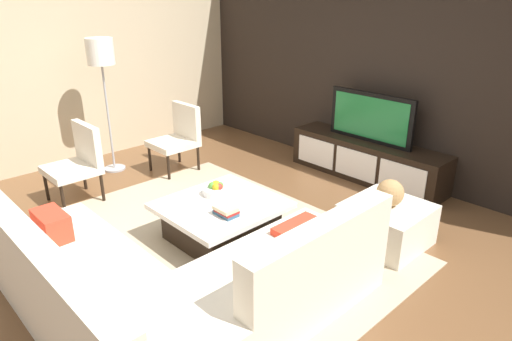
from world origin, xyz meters
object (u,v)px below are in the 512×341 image
object	(u,v)px
media_console	(366,160)
accent_chair_near	(79,159)
floor_lamp	(101,60)
ottoman	(386,224)
sectional_couch	(168,285)
accent_chair_far	(179,134)
coffee_table	(221,220)
book_stack	(226,211)
fruit_bowl	(217,189)
decorative_ball	(390,193)
television	(371,117)

from	to	relation	value
media_console	accent_chair_near	distance (m)	3.46
accent_chair_near	floor_lamp	xyz separation A→B (m)	(-0.59, 0.69, 0.96)
accent_chair_near	ottoman	bearing A→B (deg)	33.76
sectional_couch	accent_chair_near	world-z (taller)	accent_chair_near
ottoman	accent_chair_far	distance (m)	2.97
coffee_table	ottoman	world-z (taller)	ottoman
book_stack	ottoman	bearing A→B (deg)	52.52
sectional_couch	fruit_bowl	bearing A→B (deg)	125.78
ottoman	decorative_ball	size ratio (longest dim) A/B	2.78
fruit_bowl	ottoman	bearing A→B (deg)	36.52
ottoman	accent_chair_far	xyz separation A→B (m)	(-2.94, -0.31, 0.29)
sectional_couch	fruit_bowl	distance (m)	1.36
television	book_stack	world-z (taller)	television
ottoman	book_stack	bearing A→B (deg)	-127.48
fruit_bowl	accent_chair_near	bearing A→B (deg)	-157.28
fruit_bowl	coffee_table	bearing A→B (deg)	-28.70
coffee_table	sectional_couch	bearing A→B (deg)	-58.63
television	decorative_ball	xyz separation A→B (m)	(1.04, -1.22, -0.28)
floor_lamp	fruit_bowl	size ratio (longest dim) A/B	6.11
media_console	accent_chair_far	xyz separation A→B (m)	(-1.90, -1.53, 0.24)
floor_lamp	sectional_couch	bearing A→B (deg)	-20.15
media_console	decorative_ball	distance (m)	1.62
sectional_couch	coffee_table	size ratio (longest dim) A/B	2.23
sectional_couch	ottoman	distance (m)	2.14
floor_lamp	book_stack	bearing A→B (deg)	-5.00
television	fruit_bowl	size ratio (longest dim) A/B	4.09
fruit_bowl	accent_chair_far	distance (m)	1.75
book_stack	sectional_couch	bearing A→B (deg)	-66.10
television	ottoman	world-z (taller)	television
television	media_console	bearing A→B (deg)	-90.00
sectional_couch	floor_lamp	xyz separation A→B (m)	(-3.00, 1.10, 1.18)
ottoman	fruit_bowl	bearing A→B (deg)	-143.48
accent_chair_near	fruit_bowl	bearing A→B (deg)	27.10
media_console	sectional_couch	world-z (taller)	sectional_couch
sectional_couch	coffee_table	xyz separation A→B (m)	(-0.61, 0.99, -0.08)
accent_chair_near	decorative_ball	world-z (taller)	accent_chair_near
sectional_couch	book_stack	size ratio (longest dim) A/B	10.85
sectional_couch	book_stack	world-z (taller)	sectional_couch
book_stack	floor_lamp	bearing A→B (deg)	175.00
accent_chair_far	decorative_ball	size ratio (longest dim) A/B	3.45
book_stack	television	bearing A→B (deg)	92.81
floor_lamp	ottoman	bearing A→B (deg)	15.31
sectional_couch	media_console	bearing A→B (deg)	98.74
decorative_ball	television	bearing A→B (deg)	130.32
fruit_bowl	decorative_ball	world-z (taller)	decorative_ball
accent_chair_far	book_stack	bearing A→B (deg)	-13.52
fruit_bowl	television	bearing A→B (deg)	82.68
ottoman	decorative_ball	xyz separation A→B (m)	(0.00, 0.00, 0.33)
accent_chair_near	floor_lamp	world-z (taller)	floor_lamp
media_console	ottoman	bearing A→B (deg)	-49.67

